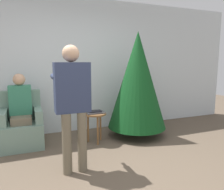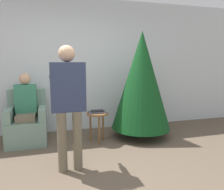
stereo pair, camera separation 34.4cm
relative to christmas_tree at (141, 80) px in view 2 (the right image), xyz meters
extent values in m
plane|color=brown|center=(-1.15, -1.45, -1.09)|extent=(14.00, 14.00, 0.00)
cube|color=silver|center=(-1.15, 0.78, 0.26)|extent=(8.00, 0.06, 2.70)
cylinder|color=brown|center=(0.00, 0.00, -1.00)|extent=(0.10, 0.10, 0.18)
cone|color=#0F4219|center=(0.00, 0.00, 0.00)|extent=(1.11, 1.11, 1.82)
sphere|color=#B23399|center=(0.21, 0.26, -0.14)|extent=(0.08, 0.08, 0.08)
sphere|color=#2856B2|center=(0.40, 0.21, -0.50)|extent=(0.09, 0.09, 0.09)
sphere|color=#2856B2|center=(0.43, 0.00, -0.47)|extent=(0.07, 0.07, 0.07)
sphere|color=#B23399|center=(0.07, 0.12, 0.51)|extent=(0.09, 0.09, 0.09)
cube|color=gray|center=(-2.08, 0.24, -0.88)|extent=(0.67, 0.70, 0.42)
cube|color=gray|center=(-2.08, 0.52, -0.41)|extent=(0.67, 0.14, 0.51)
cube|color=gray|center=(-2.35, 0.24, -0.56)|extent=(0.12, 0.63, 0.22)
cube|color=gray|center=(-1.80, 0.24, -0.56)|extent=(0.12, 0.63, 0.22)
cylinder|color=#6B604C|center=(-2.18, 0.04, -0.88)|extent=(0.11, 0.11, 0.42)
cylinder|color=#6B604C|center=(-1.98, 0.04, -0.88)|extent=(0.11, 0.11, 0.42)
cube|color=#6B604C|center=(-2.08, 0.19, -0.61)|extent=(0.32, 0.40, 0.12)
cube|color=#337A5B|center=(-2.08, 0.34, -0.30)|extent=(0.36, 0.20, 0.50)
sphere|color=tan|center=(-2.08, 0.34, 0.05)|extent=(0.20, 0.20, 0.20)
cylinder|color=#6B604C|center=(-1.53, -0.99, -0.69)|extent=(0.12, 0.12, 0.80)
cylinder|color=#6B604C|center=(-1.33, -0.99, -0.69)|extent=(0.12, 0.12, 0.80)
cube|color=#2D3856|center=(-1.43, -0.93, 0.03)|extent=(0.44, 0.20, 0.63)
sphere|color=tan|center=(-1.43, -0.90, 0.45)|extent=(0.22, 0.22, 0.22)
cylinder|color=#2D3856|center=(-1.62, -0.74, 0.15)|extent=(0.08, 0.30, 0.08)
cylinder|color=#2D3856|center=(-1.25, -0.74, 0.15)|extent=(0.08, 0.30, 0.08)
cube|color=white|center=(-1.25, -0.55, 0.15)|extent=(0.04, 0.14, 0.04)
cylinder|color=brown|center=(-0.86, -0.05, -0.57)|extent=(0.39, 0.39, 0.03)
cylinder|color=brown|center=(-0.86, -0.19, -0.83)|extent=(0.04, 0.04, 0.51)
cylinder|color=brown|center=(-0.74, 0.01, -0.83)|extent=(0.04, 0.04, 0.51)
cylinder|color=brown|center=(-0.98, 0.01, -0.83)|extent=(0.04, 0.04, 0.51)
cube|color=#38383D|center=(-0.86, -0.05, -0.54)|extent=(0.32, 0.22, 0.02)
cube|color=black|center=(-0.86, -0.05, -0.52)|extent=(0.21, 0.14, 0.02)
camera|label=1|loc=(-1.98, -3.66, 0.35)|focal=35.00mm
camera|label=2|loc=(-1.66, -3.77, 0.35)|focal=35.00mm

